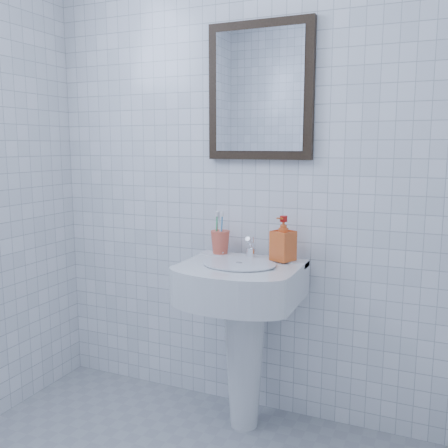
% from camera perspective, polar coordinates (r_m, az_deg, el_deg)
% --- Properties ---
extents(wall_back, '(2.20, 0.02, 2.50)m').
position_cam_1_polar(wall_back, '(2.37, 3.66, 7.63)').
color(wall_back, white).
rests_on(wall_back, ground).
extents(washbasin, '(0.52, 0.38, 0.80)m').
position_cam_1_polar(washbasin, '(2.29, 2.18, -10.58)').
color(washbasin, silver).
rests_on(washbasin, ground).
extents(faucet, '(0.04, 0.09, 0.10)m').
position_cam_1_polar(faucet, '(2.30, 3.08, -2.84)').
color(faucet, white).
rests_on(faucet, washbasin).
extents(toothbrush_cup, '(0.12, 0.12, 0.11)m').
position_cam_1_polar(toothbrush_cup, '(2.38, -0.43, -2.08)').
color(toothbrush_cup, '#DC5840').
rests_on(toothbrush_cup, washbasin).
extents(soap_dispenser, '(0.12, 0.12, 0.20)m').
position_cam_1_polar(soap_dispenser, '(2.24, 6.78, -1.66)').
color(soap_dispenser, red).
rests_on(soap_dispenser, washbasin).
extents(wall_mirror, '(0.50, 0.04, 0.62)m').
position_cam_1_polar(wall_mirror, '(2.36, 4.12, 14.91)').
color(wall_mirror, black).
rests_on(wall_mirror, wall_back).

